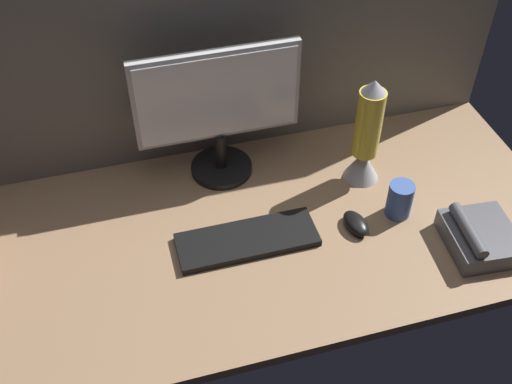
% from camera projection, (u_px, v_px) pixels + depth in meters
% --- Properties ---
extents(ground_plane, '(1.80, 0.80, 0.03)m').
position_uv_depth(ground_plane, '(235.00, 234.00, 1.68)').
color(ground_plane, '#8C6B4C').
extents(cubicle_wall_back, '(1.80, 0.05, 0.72)m').
position_uv_depth(cubicle_wall_back, '(197.00, 41.00, 1.68)').
color(cubicle_wall_back, slate).
rests_on(cubicle_wall_back, ground_plane).
extents(monitor, '(0.46, 0.18, 0.40)m').
position_uv_depth(monitor, '(218.00, 107.00, 1.70)').
color(monitor, black).
rests_on(monitor, ground_plane).
extents(keyboard, '(0.37, 0.13, 0.02)m').
position_uv_depth(keyboard, '(247.00, 240.00, 1.64)').
color(keyboard, black).
rests_on(keyboard, ground_plane).
extents(mouse, '(0.07, 0.10, 0.03)m').
position_uv_depth(mouse, '(356.00, 223.00, 1.67)').
color(mouse, black).
rests_on(mouse, ground_plane).
extents(mug_ceramic_blue, '(0.07, 0.07, 0.10)m').
position_uv_depth(mug_ceramic_blue, '(400.00, 200.00, 1.68)').
color(mug_ceramic_blue, '#38569E').
rests_on(mug_ceramic_blue, ground_plane).
extents(lava_lamp, '(0.10, 0.10, 0.33)m').
position_uv_depth(lava_lamp, '(366.00, 139.00, 1.73)').
color(lava_lamp, '#A5A5AD').
rests_on(lava_lamp, ground_plane).
extents(desk_phone, '(0.19, 0.20, 0.09)m').
position_uv_depth(desk_phone, '(479.00, 237.00, 1.61)').
color(desk_phone, '#4C4C51').
rests_on(desk_phone, ground_plane).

